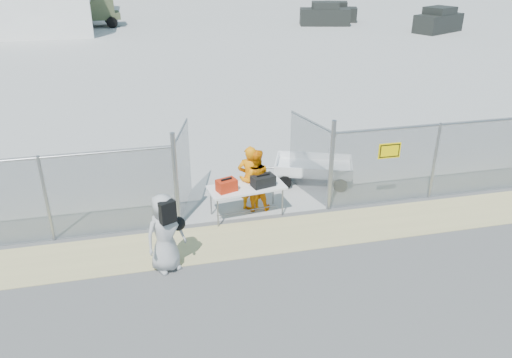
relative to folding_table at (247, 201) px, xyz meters
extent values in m
plane|color=#525252|center=(0.21, -2.16, -0.42)|extent=(160.00, 160.00, 0.00)
cube|color=#A7A7A4|center=(0.21, 39.84, -0.41)|extent=(160.00, 80.00, 0.01)
cube|color=tan|center=(0.21, -1.16, -0.41)|extent=(44.00, 1.60, 0.01)
cube|color=red|center=(-0.54, -0.12, 0.57)|extent=(0.56, 0.46, 0.30)
cube|color=black|center=(0.43, -0.05, 0.56)|extent=(0.65, 0.48, 0.28)
imported|color=orange|center=(0.17, 0.33, 0.48)|extent=(0.76, 0.61, 1.80)
imported|color=orange|center=(0.29, 0.29, 0.44)|extent=(0.92, 0.76, 1.71)
imported|color=#A6A6A6|center=(-2.19, -1.93, 0.48)|extent=(1.04, 0.88, 1.80)
camera|label=1|loc=(-2.33, -11.23, 6.07)|focal=35.00mm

